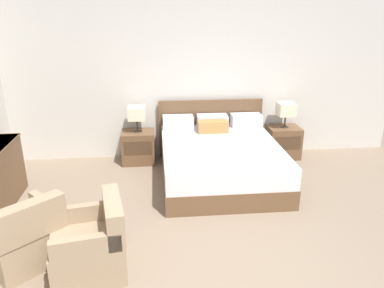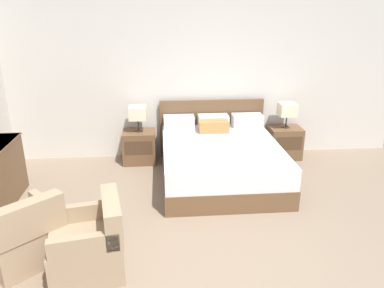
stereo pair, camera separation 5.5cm
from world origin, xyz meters
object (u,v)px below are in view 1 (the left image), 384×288
object	(u,v)px
nightstand_left	(138,147)
nightstand_right	(283,142)
table_lamp_right	(286,109)
table_lamp_left	(137,113)
armchair_companion	(92,245)
bed	(219,159)
armchair_by_window	(24,238)

from	to	relation	value
nightstand_left	nightstand_right	distance (m)	2.50
nightstand_left	table_lamp_right	xyz separation A→B (m)	(2.50, 0.00, 0.58)
nightstand_left	table_lamp_left	distance (m)	0.58
armchair_companion	table_lamp_left	bearing A→B (deg)	82.75
bed	nightstand_left	world-z (taller)	bed
nightstand_left	armchair_companion	size ratio (longest dim) A/B	0.67
table_lamp_right	nightstand_right	bearing A→B (deg)	-90.00
bed	nightstand_right	bearing A→B (deg)	31.04
armchair_companion	bed	bearing A→B (deg)	51.43
table_lamp_left	table_lamp_right	bearing A→B (deg)	0.00
bed	nightstand_left	distance (m)	1.46
bed	table_lamp_left	world-z (taller)	bed
nightstand_right	armchair_companion	distance (m)	3.97
nightstand_right	bed	bearing A→B (deg)	-148.96
nightstand_right	armchair_companion	bearing A→B (deg)	-135.93
table_lamp_left	armchair_companion	xyz separation A→B (m)	(-0.35, -2.76, -0.57)
nightstand_left	nightstand_right	world-z (taller)	same
table_lamp_left	armchair_companion	world-z (taller)	table_lamp_left
armchair_companion	nightstand_left	bearing A→B (deg)	82.74
nightstand_right	armchair_by_window	size ratio (longest dim) A/B	0.56
nightstand_right	table_lamp_right	bearing A→B (deg)	90.00
table_lamp_left	armchair_by_window	distance (m)	2.83
table_lamp_right	bed	bearing A→B (deg)	-148.91
armchair_by_window	armchair_companion	bearing A→B (deg)	-16.02
nightstand_left	armchair_companion	distance (m)	2.78
bed	table_lamp_right	size ratio (longest dim) A/B	4.90
bed	table_lamp_right	world-z (taller)	bed
nightstand_right	armchair_companion	size ratio (longest dim) A/B	0.67
nightstand_left	armchair_by_window	xyz separation A→B (m)	(-1.06, -2.56, 0.01)
bed	nightstand_right	xyz separation A→B (m)	(1.25, 0.75, -0.05)
bed	armchair_by_window	size ratio (longest dim) A/B	2.16
nightstand_right	nightstand_left	bearing A→B (deg)	180.00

